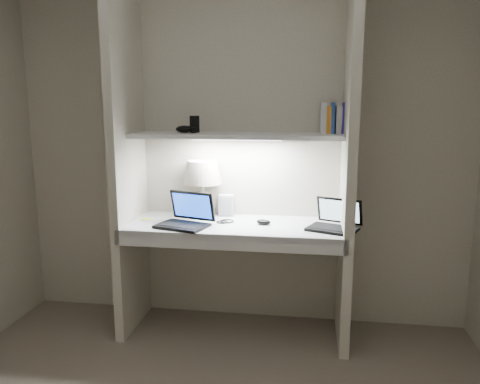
% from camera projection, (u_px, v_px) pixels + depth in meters
% --- Properties ---
extents(back_wall, '(3.20, 0.01, 2.50)m').
position_uv_depth(back_wall, '(240.00, 148.00, 3.30)').
color(back_wall, beige).
rests_on(back_wall, floor).
extents(alcove_panel_left, '(0.06, 0.55, 2.50)m').
position_uv_depth(alcove_panel_left, '(127.00, 151.00, 3.14)').
color(alcove_panel_left, beige).
rests_on(alcove_panel_left, floor).
extents(alcove_panel_right, '(0.06, 0.55, 2.50)m').
position_uv_depth(alcove_panel_right, '(349.00, 154.00, 2.93)').
color(alcove_panel_right, beige).
rests_on(alcove_panel_right, floor).
extents(desk, '(1.40, 0.55, 0.04)m').
position_uv_depth(desk, '(234.00, 227.00, 3.13)').
color(desk, white).
rests_on(desk, alcove_panel_left).
extents(desk_apron, '(1.46, 0.03, 0.10)m').
position_uv_depth(desk_apron, '(228.00, 242.00, 2.88)').
color(desk_apron, silver).
rests_on(desk_apron, desk).
extents(shelf, '(1.40, 0.36, 0.03)m').
position_uv_depth(shelf, '(236.00, 136.00, 3.11)').
color(shelf, silver).
rests_on(shelf, back_wall).
extents(strip_light, '(0.60, 0.04, 0.02)m').
position_uv_depth(strip_light, '(237.00, 139.00, 3.11)').
color(strip_light, white).
rests_on(strip_light, shelf).
extents(table_lamp, '(0.27, 0.27, 0.40)m').
position_uv_depth(table_lamp, '(203.00, 179.00, 3.29)').
color(table_lamp, white).
rests_on(table_lamp, desk).
extents(laptop_main, '(0.38, 0.35, 0.22)m').
position_uv_depth(laptop_main, '(186.00, 218.00, 3.07)').
color(laptop_main, black).
rests_on(laptop_main, desk).
extents(laptop_netbook, '(0.37, 0.35, 0.19)m').
position_uv_depth(laptop_netbook, '(335.00, 222.00, 2.99)').
color(laptop_netbook, black).
rests_on(laptop_netbook, desk).
extents(speaker, '(0.11, 0.08, 0.15)m').
position_uv_depth(speaker, '(226.00, 205.00, 3.34)').
color(speaker, silver).
rests_on(speaker, desk).
extents(mouse, '(0.11, 0.08, 0.04)m').
position_uv_depth(mouse, '(264.00, 222.00, 3.10)').
color(mouse, black).
rests_on(mouse, desk).
extents(cable_coil, '(0.10, 0.10, 0.01)m').
position_uv_depth(cable_coil, '(227.00, 221.00, 3.17)').
color(cable_coil, black).
rests_on(cable_coil, desk).
extents(sticky_note, '(0.08, 0.08, 0.00)m').
position_uv_depth(sticky_note, '(146.00, 219.00, 3.25)').
color(sticky_note, yellow).
rests_on(sticky_note, desk).
extents(book_row, '(0.19, 0.13, 0.20)m').
position_uv_depth(book_row, '(335.00, 119.00, 3.08)').
color(book_row, silver).
rests_on(book_row, shelf).
extents(shelf_box, '(0.08, 0.06, 0.11)m').
position_uv_depth(shelf_box, '(195.00, 124.00, 3.21)').
color(shelf_box, black).
rests_on(shelf_box, shelf).
extents(shelf_gadget, '(0.12, 0.09, 0.05)m').
position_uv_depth(shelf_gadget, '(184.00, 129.00, 3.15)').
color(shelf_gadget, black).
rests_on(shelf_gadget, shelf).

